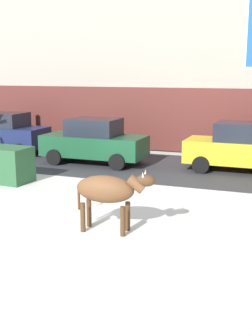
% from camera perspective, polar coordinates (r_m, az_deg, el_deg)
% --- Properties ---
extents(ground_plane, '(120.00, 120.00, 0.00)m').
position_cam_1_polar(ground_plane, '(9.90, -7.91, -9.76)').
color(ground_plane, silver).
extents(road_strip, '(60.00, 5.60, 0.01)m').
position_cam_1_polar(road_strip, '(17.57, 5.56, 0.07)').
color(road_strip, '#333338').
rests_on(road_strip, ground).
extents(building_facade, '(44.00, 6.10, 13.00)m').
position_cam_1_polar(building_facade, '(22.84, 9.89, 19.08)').
color(building_facade, '#A39989').
rests_on(building_facade, ground).
extents(cow_brown, '(1.91, 0.69, 1.54)m').
position_cam_1_polar(cow_brown, '(10.32, -2.32, -2.91)').
color(cow_brown, brown).
rests_on(cow_brown, ground).
extents(car_navy_hatchback, '(3.50, 1.93, 1.86)m').
position_cam_1_polar(car_navy_hatchback, '(21.18, -14.85, 4.33)').
color(car_navy_hatchback, '#19234C').
rests_on(car_navy_hatchback, ground).
extents(car_darkgreen_sedan, '(4.20, 1.99, 1.84)m').
position_cam_1_polar(car_darkgreen_sedan, '(18.19, -4.09, 3.40)').
color(car_darkgreen_sedan, '#194C2D').
rests_on(car_darkgreen_sedan, ground).
extents(car_yellow_sedan, '(4.20, 1.99, 1.84)m').
position_cam_1_polar(car_yellow_sedan, '(17.24, 14.67, 2.54)').
color(car_yellow_sedan, gold).
rests_on(car_yellow_sedan, ground).
extents(pedestrian_near_billboard, '(0.36, 0.24, 1.73)m').
position_cam_1_polar(pedestrian_near_billboard, '(24.24, -14.88, 5.16)').
color(pedestrian_near_billboard, '#282833').
rests_on(pedestrian_near_billboard, ground).
extents(dumpster, '(1.76, 1.19, 1.20)m').
position_cam_1_polar(dumpster, '(15.70, -15.16, 0.46)').
color(dumpster, '#285633').
rests_on(dumpster, ground).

